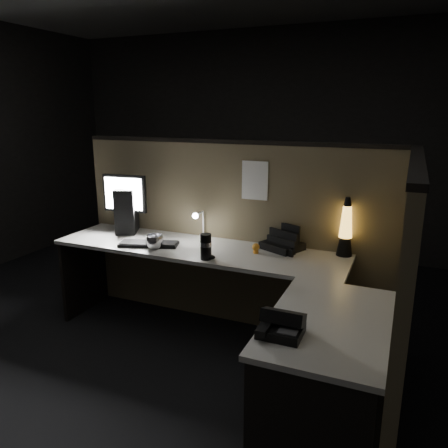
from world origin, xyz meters
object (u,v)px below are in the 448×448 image
at_px(monitor, 125,198).
at_px(keyboard, 149,244).
at_px(desk_phone, 281,325).
at_px(lava_lamp, 346,231).
at_px(pc_tower, 128,209).

relative_size(monitor, keyboard, 1.09).
bearing_deg(keyboard, desk_phone, -52.66).
distance_m(keyboard, lava_lamp, 1.49).
bearing_deg(lava_lamp, keyboard, -165.95).
bearing_deg(lava_lamp, desk_phone, -94.70).
xyz_separation_m(pc_tower, lava_lamp, (1.84, 0.05, -0.01)).
height_order(pc_tower, monitor, monitor).
relative_size(lava_lamp, desk_phone, 2.01).
height_order(pc_tower, keyboard, pc_tower).
bearing_deg(desk_phone, keyboard, 144.83).
distance_m(monitor, desk_phone, 2.09).
relative_size(pc_tower, keyboard, 0.84).
xyz_separation_m(monitor, desk_phone, (1.71, -1.17, -0.26)).
bearing_deg(pc_tower, monitor, -92.49).
distance_m(pc_tower, keyboard, 0.54).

